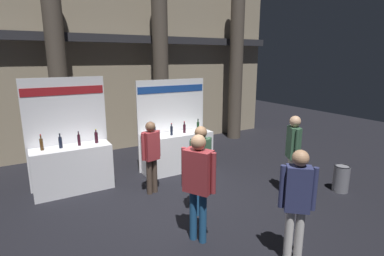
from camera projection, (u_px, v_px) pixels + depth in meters
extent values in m
plane|color=black|center=(181.00, 214.00, 5.88)|extent=(24.79, 24.79, 0.00)
cube|color=gray|center=(105.00, 50.00, 9.35)|extent=(12.39, 0.25, 6.46)
cube|color=#2D2D33|center=(106.00, 38.00, 9.02)|extent=(12.39, 0.20, 0.24)
cylinder|color=#51473D|center=(57.00, 65.00, 7.98)|extent=(0.49, 0.49, 5.62)
cylinder|color=#51473D|center=(161.00, 63.00, 9.45)|extent=(0.49, 0.49, 5.62)
cylinder|color=#51473D|center=(236.00, 63.00, 10.91)|extent=(0.49, 0.49, 5.62)
cube|color=white|center=(73.00, 169.00, 6.81)|extent=(1.69, 0.60, 1.05)
cube|color=white|center=(68.00, 134.00, 6.92)|extent=(1.78, 0.04, 2.57)
cube|color=maroon|center=(63.00, 91.00, 6.68)|extent=(1.72, 0.01, 0.18)
cylinder|color=#472D14|center=(42.00, 145.00, 6.43)|extent=(0.07, 0.07, 0.25)
cylinder|color=#472D14|center=(41.00, 137.00, 6.40)|extent=(0.03, 0.03, 0.08)
cylinder|color=red|center=(40.00, 135.00, 6.38)|extent=(0.03, 0.03, 0.02)
cylinder|color=black|center=(60.00, 143.00, 6.59)|extent=(0.07, 0.07, 0.24)
cylinder|color=black|center=(60.00, 136.00, 6.56)|extent=(0.03, 0.03, 0.06)
cylinder|color=black|center=(60.00, 134.00, 6.55)|extent=(0.03, 0.03, 0.02)
cylinder|color=black|center=(79.00, 140.00, 6.78)|extent=(0.06, 0.06, 0.25)
cylinder|color=black|center=(78.00, 133.00, 6.75)|extent=(0.03, 0.03, 0.06)
cylinder|color=black|center=(78.00, 132.00, 6.74)|extent=(0.03, 0.03, 0.02)
cylinder|color=black|center=(96.00, 138.00, 7.00)|extent=(0.08, 0.08, 0.25)
cylinder|color=black|center=(96.00, 131.00, 6.96)|extent=(0.03, 0.03, 0.06)
cylinder|color=gold|center=(96.00, 130.00, 6.95)|extent=(0.03, 0.03, 0.02)
cube|color=white|center=(178.00, 152.00, 8.07)|extent=(1.87, 0.60, 1.03)
cube|color=white|center=(172.00, 124.00, 8.20)|extent=(1.97, 0.04, 2.43)
cube|color=navy|center=(172.00, 89.00, 7.96)|extent=(1.91, 0.01, 0.18)
cylinder|color=black|center=(155.00, 132.00, 7.63)|extent=(0.06, 0.06, 0.25)
cylinder|color=black|center=(154.00, 126.00, 7.60)|extent=(0.03, 0.03, 0.07)
cylinder|color=gold|center=(154.00, 124.00, 7.59)|extent=(0.03, 0.03, 0.02)
cylinder|color=black|center=(172.00, 131.00, 7.78)|extent=(0.06, 0.06, 0.23)
cylinder|color=black|center=(171.00, 125.00, 7.74)|extent=(0.03, 0.03, 0.07)
cylinder|color=red|center=(171.00, 124.00, 7.73)|extent=(0.03, 0.03, 0.02)
cylinder|color=black|center=(184.00, 129.00, 8.02)|extent=(0.07, 0.07, 0.22)
cylinder|color=black|center=(184.00, 123.00, 7.99)|extent=(0.03, 0.03, 0.07)
cylinder|color=red|center=(184.00, 122.00, 7.98)|extent=(0.03, 0.03, 0.02)
cylinder|color=#19381E|center=(198.00, 126.00, 8.26)|extent=(0.07, 0.07, 0.24)
cylinder|color=#19381E|center=(198.00, 121.00, 8.22)|extent=(0.03, 0.03, 0.07)
cylinder|color=black|center=(198.00, 119.00, 8.21)|extent=(0.03, 0.03, 0.02)
cylinder|color=slate|center=(341.00, 179.00, 6.84)|extent=(0.35, 0.35, 0.60)
torus|color=black|center=(343.00, 166.00, 6.77)|extent=(0.34, 0.34, 0.02)
cylinder|color=silver|center=(299.00, 237.00, 4.41)|extent=(0.12, 0.12, 0.85)
cylinder|color=silver|center=(289.00, 236.00, 4.43)|extent=(0.12, 0.12, 0.85)
cube|color=navy|center=(298.00, 189.00, 4.25)|extent=(0.40, 0.38, 0.67)
sphere|color=tan|center=(301.00, 158.00, 4.14)|extent=(0.23, 0.23, 0.23)
cylinder|color=navy|center=(314.00, 189.00, 4.20)|extent=(0.08, 0.08, 0.64)
cylinder|color=navy|center=(282.00, 186.00, 4.28)|extent=(0.08, 0.08, 0.64)
cylinder|color=#ADA393|center=(290.00, 175.00, 6.72)|extent=(0.12, 0.12, 0.87)
cylinder|color=#ADA393|center=(292.00, 178.00, 6.56)|extent=(0.12, 0.12, 0.87)
cube|color=#33563D|center=(293.00, 143.00, 6.46)|extent=(0.35, 0.40, 0.69)
sphere|color=tan|center=(295.00, 121.00, 6.35)|extent=(0.24, 0.24, 0.24)
cylinder|color=#33563D|center=(290.00, 139.00, 6.67)|extent=(0.08, 0.08, 0.65)
cylinder|color=#33563D|center=(297.00, 145.00, 6.25)|extent=(0.08, 0.08, 0.65)
cylinder|color=navy|center=(203.00, 193.00, 5.86)|extent=(0.12, 0.12, 0.85)
cylinder|color=navy|center=(197.00, 194.00, 5.78)|extent=(0.12, 0.12, 0.85)
cube|color=#33563D|center=(201.00, 156.00, 5.64)|extent=(0.33, 0.26, 0.67)
sphere|color=#8C6647|center=(201.00, 132.00, 5.54)|extent=(0.23, 0.23, 0.23)
cylinder|color=#33563D|center=(209.00, 153.00, 5.75)|extent=(0.08, 0.08, 0.64)
cylinder|color=#33563D|center=(192.00, 157.00, 5.53)|extent=(0.08, 0.08, 0.64)
cylinder|color=navy|center=(193.00, 215.00, 5.00)|extent=(0.12, 0.12, 0.88)
cylinder|color=navy|center=(203.00, 218.00, 4.91)|extent=(0.12, 0.12, 0.88)
cube|color=maroon|center=(198.00, 171.00, 4.77)|extent=(0.44, 0.52, 0.70)
sphere|color=tan|center=(198.00, 142.00, 4.66)|extent=(0.24, 0.24, 0.24)
cylinder|color=maroon|center=(184.00, 167.00, 4.90)|extent=(0.08, 0.08, 0.66)
cylinder|color=maroon|center=(213.00, 173.00, 4.63)|extent=(0.08, 0.08, 0.66)
cylinder|color=#47382D|center=(149.00, 177.00, 6.69)|extent=(0.12, 0.12, 0.80)
cylinder|color=#47382D|center=(155.00, 175.00, 6.78)|extent=(0.12, 0.12, 0.80)
cube|color=maroon|center=(151.00, 146.00, 6.57)|extent=(0.36, 0.29, 0.63)
sphere|color=brown|center=(150.00, 127.00, 6.47)|extent=(0.22, 0.22, 0.22)
cylinder|color=maroon|center=(143.00, 147.00, 6.43)|extent=(0.08, 0.08, 0.60)
cylinder|color=maroon|center=(158.00, 143.00, 6.70)|extent=(0.08, 0.08, 0.60)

